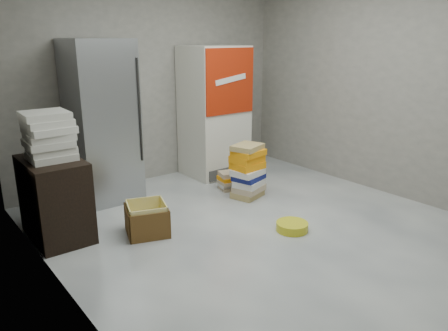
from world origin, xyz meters
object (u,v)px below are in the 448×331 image
object	(u,v)px
phonebook_stack_main	(248,171)
cardboard_box	(147,221)
wood_shelf	(55,199)
coke_cooler	(214,112)
steel_fridge	(102,122)

from	to	relation	value
phonebook_stack_main	cardboard_box	distance (m)	1.51
wood_shelf	cardboard_box	distance (m)	0.92
coke_cooler	cardboard_box	world-z (taller)	coke_cooler
steel_fridge	cardboard_box	world-z (taller)	steel_fridge
phonebook_stack_main	cardboard_box	bearing A→B (deg)	173.88
wood_shelf	phonebook_stack_main	xyz separation A→B (m)	(2.22, -0.32, -0.06)
coke_cooler	cardboard_box	bearing A→B (deg)	-145.36
cardboard_box	phonebook_stack_main	bearing A→B (deg)	24.95
steel_fridge	cardboard_box	size ratio (longest dim) A/B	3.73
cardboard_box	steel_fridge	bearing A→B (deg)	103.94
steel_fridge	phonebook_stack_main	xyz separation A→B (m)	(1.38, -1.05, -0.61)
coke_cooler	phonebook_stack_main	xyz separation A→B (m)	(-0.26, -1.04, -0.57)
wood_shelf	phonebook_stack_main	distance (m)	2.24
phonebook_stack_main	wood_shelf	bearing A→B (deg)	159.34
steel_fridge	phonebook_stack_main	bearing A→B (deg)	-37.15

